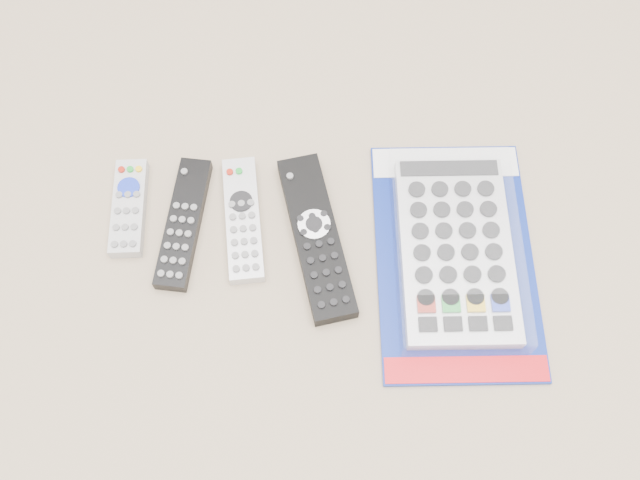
{
  "coord_description": "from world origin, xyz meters",
  "views": [
    {
      "loc": [
        0.03,
        -0.4,
        0.82
      ],
      "look_at": [
        0.03,
        -0.02,
        0.01
      ],
      "focal_mm": 40.0,
      "sensor_mm": 36.0,
      "label": 1
    }
  ],
  "objects_px": {
    "remote_small_grey": "(129,208)",
    "jumbo_remote_packaged": "(456,249)",
    "remote_large_black": "(316,237)",
    "remote_slim_black": "(183,224)",
    "remote_silver_dvd": "(243,220)"
  },
  "relations": [
    {
      "from": "remote_slim_black",
      "to": "remote_silver_dvd",
      "type": "relative_size",
      "value": 1.05
    },
    {
      "from": "remote_slim_black",
      "to": "jumbo_remote_packaged",
      "type": "distance_m",
      "value": 0.34
    },
    {
      "from": "remote_silver_dvd",
      "to": "jumbo_remote_packaged",
      "type": "distance_m",
      "value": 0.27
    },
    {
      "from": "remote_large_black",
      "to": "jumbo_remote_packaged",
      "type": "bearing_deg",
      "value": -19.4
    },
    {
      "from": "remote_small_grey",
      "to": "remote_large_black",
      "type": "distance_m",
      "value": 0.25
    },
    {
      "from": "remote_large_black",
      "to": "remote_slim_black",
      "type": "bearing_deg",
      "value": 160.4
    },
    {
      "from": "remote_large_black",
      "to": "jumbo_remote_packaged",
      "type": "relative_size",
      "value": 0.72
    },
    {
      "from": "jumbo_remote_packaged",
      "to": "remote_slim_black",
      "type": "bearing_deg",
      "value": 172.56
    },
    {
      "from": "remote_silver_dvd",
      "to": "jumbo_remote_packaged",
      "type": "relative_size",
      "value": 0.54
    },
    {
      "from": "remote_silver_dvd",
      "to": "remote_large_black",
      "type": "distance_m",
      "value": 0.1
    },
    {
      "from": "remote_small_grey",
      "to": "jumbo_remote_packaged",
      "type": "height_order",
      "value": "jumbo_remote_packaged"
    },
    {
      "from": "remote_slim_black",
      "to": "remote_silver_dvd",
      "type": "height_order",
      "value": "same"
    },
    {
      "from": "remote_small_grey",
      "to": "remote_silver_dvd",
      "type": "xyz_separation_m",
      "value": [
        0.15,
        -0.02,
        -0.0
      ]
    },
    {
      "from": "remote_small_grey",
      "to": "remote_slim_black",
      "type": "relative_size",
      "value": 0.73
    },
    {
      "from": "remote_large_black",
      "to": "remote_small_grey",
      "type": "bearing_deg",
      "value": 157.0
    }
  ]
}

